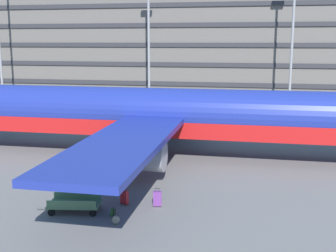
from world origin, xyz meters
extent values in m
plane|color=slate|center=(0.00, 0.00, 0.00)|extent=(600.00, 600.00, 0.00)
cube|color=#605B56|center=(0.00, 48.68, 7.95)|extent=(127.83, 18.34, 15.90)
cube|color=#2D2D33|center=(0.00, 39.41, 1.59)|extent=(126.55, 0.24, 0.70)
cube|color=#2D2D33|center=(0.00, 39.41, 4.77)|extent=(126.55, 0.24, 0.70)
cube|color=#2D2D33|center=(0.00, 39.41, 7.95)|extent=(126.55, 0.24, 0.70)
cube|color=#2D2D33|center=(0.00, 39.41, 11.13)|extent=(126.55, 0.24, 0.70)
cube|color=#2D2D33|center=(0.00, 39.41, 14.31)|extent=(126.55, 0.24, 0.70)
cylinder|color=navy|center=(0.67, -0.28, 3.28)|extent=(35.96, 3.68, 3.67)
cube|color=red|center=(0.67, -0.28, 2.27)|extent=(34.52, 3.60, 1.17)
cube|color=navy|center=(-0.32, 9.10, 3.00)|extent=(4.41, 15.10, 0.36)
cube|color=navy|center=(-0.33, -9.67, 3.00)|extent=(4.41, 15.10, 0.36)
cylinder|color=#9E9EA3|center=(0.18, 6.38, 1.69)|extent=(2.62, 2.02, 2.02)
cylinder|color=#9E9EA3|center=(0.17, -6.95, 1.69)|extent=(2.62, 2.02, 2.02)
cylinder|color=black|center=(-0.76, 1.28, 0.45)|extent=(0.90, 0.35, 0.90)
cylinder|color=slate|center=(-0.76, 1.28, 1.17)|extent=(0.20, 0.20, 1.44)
cylinder|color=black|center=(-0.76, -1.84, 0.45)|extent=(0.90, 0.35, 0.90)
cylinder|color=slate|center=(-0.76, -1.84, 1.17)|extent=(0.20, 0.20, 1.44)
cylinder|color=gray|center=(-9.22, 32.70, 9.26)|extent=(0.36, 0.36, 18.53)
cylinder|color=gray|center=(11.56, 32.70, 9.73)|extent=(0.36, 0.36, 19.45)
cube|color=#72388C|center=(1.91, -10.90, 0.44)|extent=(0.48, 0.35, 0.77)
cylinder|color=#333338|center=(1.81, -11.00, 0.92)|extent=(0.02, 0.02, 0.19)
cylinder|color=#333338|center=(2.04, -10.96, 0.92)|extent=(0.02, 0.02, 0.19)
cube|color=black|center=(1.93, -10.98, 1.01)|extent=(0.24, 0.07, 0.02)
cylinder|color=black|center=(1.72, -10.83, 0.03)|extent=(0.03, 0.05, 0.05)
cylinder|color=black|center=(2.06, -10.76, 0.03)|extent=(0.03, 0.05, 0.05)
cylinder|color=black|center=(1.76, -11.04, 0.03)|extent=(0.03, 0.05, 0.05)
cylinder|color=black|center=(2.10, -10.97, 0.03)|extent=(0.03, 0.05, 0.05)
cube|color=#B21E23|center=(0.13, -10.98, 0.41)|extent=(0.48, 0.38, 0.73)
cylinder|color=#333338|center=(0.00, -10.98, 0.85)|extent=(0.02, 0.02, 0.14)
cylinder|color=#333338|center=(0.21, -11.09, 0.85)|extent=(0.02, 0.02, 0.14)
cube|color=black|center=(0.11, -11.04, 0.92)|extent=(0.23, 0.13, 0.02)
cylinder|color=black|center=(0.01, -10.83, 0.03)|extent=(0.04, 0.05, 0.05)
cylinder|color=black|center=(0.33, -10.99, 0.03)|extent=(0.04, 0.05, 0.05)
cylinder|color=black|center=(-0.06, -10.97, 0.03)|extent=(0.04, 0.05, 0.05)
cylinder|color=black|center=(0.25, -11.13, 0.03)|extent=(0.04, 0.05, 0.05)
ellipsoid|color=#264C26|center=(0.07, -12.78, 0.25)|extent=(0.25, 0.38, 0.50)
ellipsoid|color=#264C26|center=(-0.03, -12.77, 0.18)|extent=(0.12, 0.26, 0.23)
torus|color=black|center=(0.10, -12.78, 0.51)|extent=(0.02, 0.08, 0.08)
cube|color=black|center=(0.15, -12.88, 0.25)|extent=(0.03, 0.04, 0.43)
cube|color=black|center=(0.18, -12.69, 0.25)|extent=(0.03, 0.04, 0.43)
ellipsoid|color=gray|center=(0.47, -13.51, 0.21)|extent=(0.42, 0.33, 0.43)
ellipsoid|color=gray|center=(0.50, -13.61, 0.15)|extent=(0.28, 0.17, 0.19)
torus|color=black|center=(0.46, -13.47, 0.44)|extent=(0.08, 0.03, 0.08)
cube|color=black|center=(0.54, -13.38, 0.21)|extent=(0.04, 0.03, 0.36)
cube|color=black|center=(0.34, -13.43, 0.21)|extent=(0.04, 0.03, 0.36)
cube|color=#4C724C|center=(-2.05, -12.48, 0.42)|extent=(2.77, 1.69, 0.12)
cylinder|color=#4C4C51|center=(-3.68, -12.73, 0.18)|extent=(0.70, 0.16, 0.05)
cube|color=#4C724C|center=(-1.95, -13.09, 0.62)|extent=(2.45, 0.42, 0.40)
cube|color=#4C724C|center=(-2.14, -11.87, 0.62)|extent=(2.45, 0.42, 0.40)
cylinder|color=black|center=(-2.99, -13.18, 0.18)|extent=(0.37, 0.15, 0.36)
cylinder|color=black|center=(-3.16, -12.09, 0.18)|extent=(0.37, 0.15, 0.36)
cylinder|color=black|center=(-0.93, -12.86, 0.18)|extent=(0.37, 0.15, 0.36)
cylinder|color=black|center=(-1.10, -11.77, 0.18)|extent=(0.37, 0.15, 0.36)
camera|label=1|loc=(6.76, -32.20, 8.56)|focal=46.84mm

